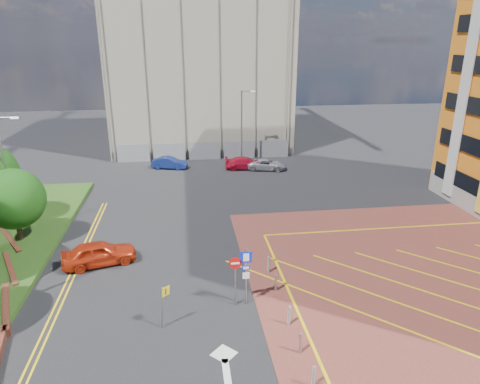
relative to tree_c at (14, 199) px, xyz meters
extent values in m
plane|color=black|center=(13.50, -10.00, -3.19)|extent=(140.00, 140.00, 0.00)
cube|color=maroon|center=(1.90, -8.00, -2.99)|extent=(1.86, 4.43, 0.40)
cube|color=maroon|center=(0.70, -4.00, -2.99)|extent=(2.29, 4.27, 0.40)
cube|color=maroon|center=(-0.70, 0.00, -2.99)|extent=(2.69, 4.06, 0.40)
cylinder|color=#3D2B1C|center=(0.00, 0.00, -1.99)|extent=(0.36, 0.36, 1.80)
sphere|color=#143C0D|center=(0.00, 0.00, 0.01)|extent=(4.00, 4.00, 4.00)
cylinder|color=#9EA0A8|center=(-1.00, 2.00, 1.11)|extent=(0.16, 0.16, 8.00)
cylinder|color=#9EA0A8|center=(-0.40, 2.00, 4.99)|extent=(1.20, 0.10, 0.10)
cube|color=silver|center=(0.20, 2.00, 4.96)|extent=(0.50, 0.15, 0.12)
cylinder|color=#9EA0A8|center=(17.50, 18.00, 0.81)|extent=(0.16, 0.16, 8.00)
cylinder|color=#9EA0A8|center=(18.10, 18.00, 4.69)|extent=(1.20, 0.10, 0.10)
cube|color=silver|center=(18.70, 18.00, 4.66)|extent=(0.50, 0.15, 0.12)
cylinder|color=#9EA0A8|center=(14.00, -9.00, -1.59)|extent=(0.10, 0.10, 3.20)
cube|color=#0B22C5|center=(14.00, -9.03, -0.44)|extent=(0.60, 0.04, 0.60)
cube|color=white|center=(14.00, -9.06, -0.44)|extent=(0.30, 0.02, 0.42)
cube|color=#0B22C5|center=(14.00, -9.03, -1.04)|extent=(0.40, 0.04, 0.25)
cube|color=white|center=(14.00, -9.06, -1.04)|extent=(0.28, 0.02, 0.14)
cube|color=white|center=(14.00, -9.03, -1.49)|extent=(0.35, 0.04, 0.35)
cylinder|color=#9EA0A8|center=(13.45, -9.00, -1.84)|extent=(0.08, 0.08, 2.70)
cylinder|color=red|center=(13.45, -9.03, -0.74)|extent=(0.64, 0.04, 0.64)
cube|color=white|center=(13.45, -9.06, -0.74)|extent=(0.44, 0.02, 0.10)
cylinder|color=#9EA0A8|center=(9.81, -10.40, -2.09)|extent=(0.25, 0.08, 2.20)
cube|color=yellow|center=(10.03, -10.43, -1.19)|extent=(0.37, 0.37, 0.48)
cylinder|color=black|center=(15.80, -15.00, -2.72)|extent=(0.14, 0.14, 0.90)
cylinder|color=#9EA0A8|center=(15.80, -13.00, -2.72)|extent=(0.14, 0.14, 0.90)
cylinder|color=black|center=(15.80, -11.00, -2.72)|extent=(0.14, 0.14, 0.90)
cylinder|color=#9EA0A8|center=(15.80, -8.00, -2.72)|extent=(0.14, 0.14, 0.90)
cylinder|color=black|center=(15.80, -6.00, -2.72)|extent=(0.14, 0.14, 0.90)
cube|color=gray|center=(13.50, 30.00, 7.81)|extent=(21.20, 19.20, 22.00)
cube|color=gold|center=(15.50, 32.00, 13.81)|extent=(0.90, 0.90, 34.00)
cube|color=gray|center=(14.50, 20.00, -2.19)|extent=(21.60, 0.06, 2.00)
imported|color=red|center=(5.76, -3.64, -2.45)|extent=(4.66, 2.81, 1.48)
imported|color=navy|center=(9.56, 16.83, -2.57)|extent=(3.98, 2.29, 1.24)
imported|color=red|center=(17.58, 15.59, -2.56)|extent=(4.49, 2.10, 1.27)
imported|color=silver|center=(19.76, 14.98, -2.63)|extent=(4.34, 2.63, 1.13)
camera|label=1|loc=(11.17, -27.81, 9.75)|focal=32.00mm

